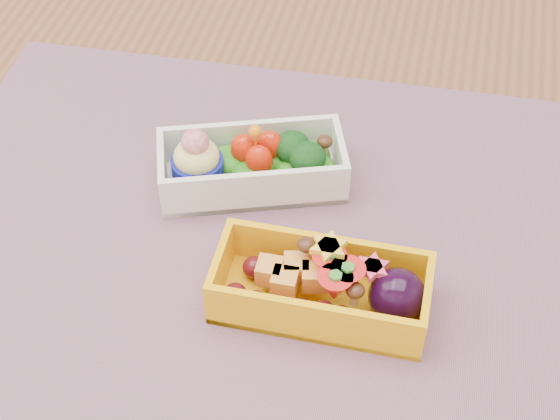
% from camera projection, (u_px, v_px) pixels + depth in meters
% --- Properties ---
extents(table, '(1.20, 0.80, 0.75)m').
position_uv_depth(table, '(314.00, 315.00, 0.73)').
color(table, brown).
rests_on(table, ground).
extents(placemat, '(0.58, 0.46, 0.00)m').
position_uv_depth(placemat, '(269.00, 247.00, 0.65)').
color(placemat, '#835A6B').
rests_on(placemat, table).
extents(bento_white, '(0.16, 0.11, 0.06)m').
position_uv_depth(bento_white, '(251.00, 165.00, 0.68)').
color(bento_white, white).
rests_on(bento_white, placemat).
extents(bento_yellow, '(0.15, 0.07, 0.05)m').
position_uv_depth(bento_yellow, '(326.00, 287.00, 0.59)').
color(bento_yellow, '#FFB20D').
rests_on(bento_yellow, placemat).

